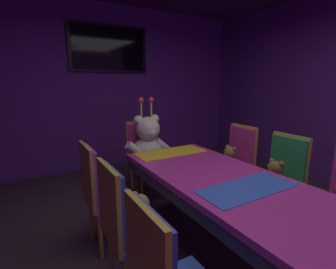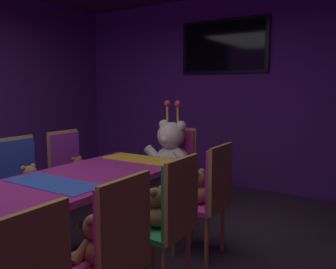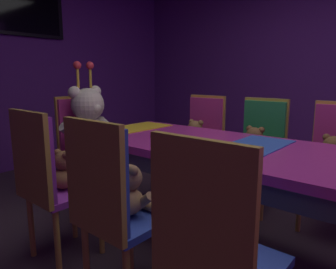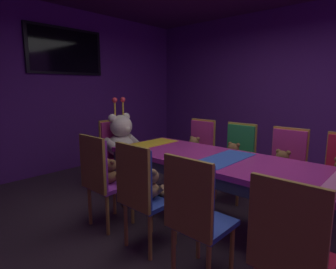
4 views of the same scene
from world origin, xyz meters
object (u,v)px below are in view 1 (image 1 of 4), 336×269
at_px(wall_tv, 109,49).
at_px(teddy_left_2, 141,215).
at_px(chair_right_3, 238,157).
at_px(king_teddy_bear, 148,143).
at_px(teddy_left_3, 113,186).
at_px(teddy_right_2, 274,177).
at_px(teddy_right_3, 229,160).
at_px(chair_left_2, 121,218).
at_px(throne_chair, 143,150).
at_px(chair_left_3, 97,187).
at_px(chair_right_2, 283,173).
at_px(banquet_table, 247,199).

bearing_deg(wall_tv, teddy_left_2, -104.39).
distance_m(chair_right_3, king_teddy_bear, 1.14).
xyz_separation_m(teddy_left_3, chair_right_3, (1.59, 0.01, 0.03)).
relative_size(teddy_right_2, teddy_right_3, 1.00).
bearing_deg(teddy_left_3, king_teddy_bear, 45.64).
relative_size(chair_left_2, teddy_left_3, 3.58).
distance_m(throne_chair, wall_tv, 1.94).
xyz_separation_m(chair_left_3, teddy_right_2, (1.58, -0.62, -0.01)).
relative_size(chair_left_2, chair_right_3, 1.00).
height_order(chair_right_2, teddy_right_2, chair_right_2).
relative_size(banquet_table, chair_left_3, 2.60).
bearing_deg(chair_right_2, teddy_left_3, -21.35).
height_order(chair_left_2, throne_chair, same).
xyz_separation_m(teddy_left_2, king_teddy_bear, (0.72, 1.34, 0.15)).
xyz_separation_m(banquet_table, chair_left_3, (-0.86, 0.92, -0.06)).
relative_size(teddy_left_2, teddy_left_3, 1.08).
relative_size(chair_right_2, chair_right_3, 1.00).
xyz_separation_m(chair_right_3, teddy_right_3, (-0.14, 0.00, -0.01)).
height_order(banquet_table, teddy_right_2, teddy_right_2).
xyz_separation_m(chair_right_2, teddy_right_3, (-0.14, 0.63, -0.01)).
distance_m(chair_right_3, wall_tv, 2.76).
bearing_deg(banquet_table, teddy_left_2, 156.10).
xyz_separation_m(chair_left_3, throne_chair, (0.86, 0.90, 0.00)).
distance_m(teddy_left_2, throne_chair, 1.67).
xyz_separation_m(chair_left_2, throne_chair, (0.86, 1.51, 0.00)).
bearing_deg(teddy_left_3, wall_tv, 71.77).
bearing_deg(throne_chair, chair_right_2, 29.48).
height_order(teddy_left_2, teddy_left_3, teddy_left_2).
distance_m(chair_left_3, wall_tv, 2.77).
bearing_deg(chair_left_2, chair_right_2, -0.59).
height_order(chair_left_3, chair_right_2, same).
bearing_deg(chair_right_2, teddy_left_2, -0.65).
bearing_deg(chair_left_2, teddy_right_2, -0.65).
bearing_deg(chair_right_2, teddy_right_2, -0.00).
xyz_separation_m(chair_left_2, teddy_left_2, (0.14, -0.00, -0.02)).
xyz_separation_m(banquet_table, chair_right_3, (0.87, 0.93, -0.06)).
distance_m(chair_left_2, wall_tv, 3.26).
relative_size(banquet_table, king_teddy_bear, 2.99).
height_order(chair_left_2, king_teddy_bear, king_teddy_bear).
relative_size(banquet_table, chair_right_2, 2.60).
height_order(banquet_table, chair_right_2, chair_right_2).
distance_m(chair_right_2, chair_right_3, 0.63).
xyz_separation_m(chair_left_2, king_teddy_bear, (0.86, 1.34, 0.14)).
relative_size(chair_left_2, chair_right_2, 1.00).
distance_m(teddy_right_3, throne_chair, 1.15).
relative_size(chair_right_2, wall_tv, 0.74).
bearing_deg(chair_right_2, throne_chair, -60.52).
distance_m(banquet_table, king_teddy_bear, 1.66).
height_order(chair_left_3, teddy_right_3, chair_left_3).
relative_size(teddy_left_3, teddy_right_3, 0.88).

